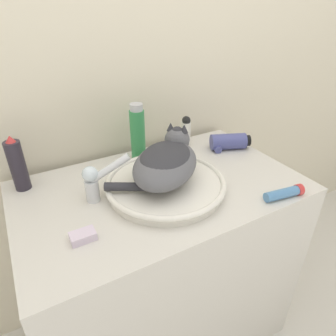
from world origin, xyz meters
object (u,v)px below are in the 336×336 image
cat (167,160)px  cream_tube (284,193)px  hairspray_can_black (17,165)px  shampoo_bottle_tall (138,133)px  hair_dryer (228,142)px  deodorant_stick (186,132)px  faucet (96,180)px  soap_bar (83,236)px

cat → cream_tube: size_ratio=2.65×
hairspray_can_black → shampoo_bottle_tall: (0.44, 0.00, 0.02)m
hairspray_can_black → hair_dryer: hairspray_can_black is taller
cat → deodorant_stick: cat is taller
faucet → deodorant_stick: bearing=37.9°
cream_tube → deodorant_stick: bearing=99.3°
soap_bar → hair_dryer: bearing=19.4°
cream_tube → hair_dryer: bearing=79.7°
cat → shampoo_bottle_tall: size_ratio=1.66×
deodorant_stick → soap_bar: 0.66m
deodorant_stick → hairspray_can_black: bearing=-180.0°
deodorant_stick → cream_tube: size_ratio=0.98×
hair_dryer → soap_bar: size_ratio=2.59×
faucet → shampoo_bottle_tall: bearing=54.6°
hair_dryer → soap_bar: (-0.70, -0.25, -0.02)m
cream_tube → faucet: bearing=151.7°
faucet → hair_dryer: size_ratio=0.88×
faucet → soap_bar: bearing=-105.2°
hairspray_can_black → soap_bar: size_ratio=2.87×
hairspray_can_black → shampoo_bottle_tall: 0.44m
cat → hair_dryer: size_ratio=2.15×
faucet → cream_tube: (0.54, -0.29, -0.06)m
shampoo_bottle_tall → hair_dryer: (0.37, -0.11, -0.08)m
shampoo_bottle_tall → soap_bar: bearing=-133.0°
cat → deodorant_stick: 0.34m
faucet → shampoo_bottle_tall: shampoo_bottle_tall is taller
cat → hairspray_can_black: bearing=109.2°
cat → soap_bar: 0.35m
cat → deodorant_stick: size_ratio=2.72×
hair_dryer → soap_bar: hair_dryer is taller
hair_dryer → cream_tube: bearing=-77.8°
soap_bar → deodorant_stick: bearing=32.5°
hair_dryer → soap_bar: bearing=-138.1°
shampoo_bottle_tall → hair_dryer: bearing=-15.9°
cat → hair_dryer: 0.41m
cat → soap_bar: cat is taller
hairspray_can_black → soap_bar: 0.38m
soap_bar → cat: bearing=18.5°
cat → cream_tube: (0.31, -0.24, -0.09)m
hairspray_can_black → cream_tube: hairspray_can_black is taller
cat → hairspray_can_black: (-0.43, 0.25, -0.02)m
shampoo_bottle_tall → soap_bar: (-0.33, -0.35, -0.10)m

